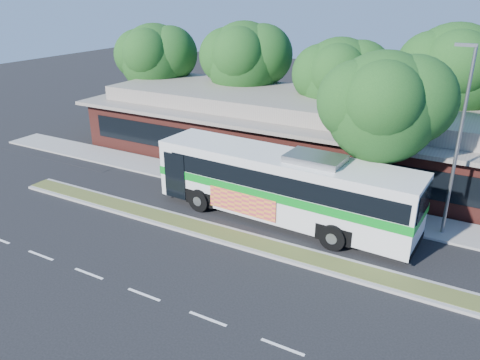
{
  "coord_description": "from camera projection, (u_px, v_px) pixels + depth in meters",
  "views": [
    {
      "loc": [
        10.81,
        -16.57,
        11.22
      ],
      "look_at": [
        -0.13,
        3.03,
        2.0
      ],
      "focal_mm": 35.0,
      "sensor_mm": 36.0,
      "label": 1
    }
  ],
  "objects": [
    {
      "name": "ground",
      "position": [
        212.0,
        240.0,
        22.52
      ],
      "size": [
        120.0,
        120.0,
        0.0
      ],
      "primitive_type": "plane",
      "color": "black",
      "rests_on": "ground"
    },
    {
      "name": "median_strip",
      "position": [
        218.0,
        233.0,
        22.97
      ],
      "size": [
        26.0,
        1.1,
        0.15
      ],
      "primitive_type": "cube",
      "color": "#455423",
      "rests_on": "ground"
    },
    {
      "name": "sidewalk",
      "position": [
        270.0,
        192.0,
        27.66
      ],
      "size": [
        44.0,
        2.6,
        0.12
      ],
      "primitive_type": "cube",
      "color": "gray",
      "rests_on": "ground"
    },
    {
      "name": "parking_lot",
      "position": [
        93.0,
        134.0,
        38.71
      ],
      "size": [
        14.0,
        12.0,
        0.01
      ],
      "primitive_type": "cube",
      "color": "black",
      "rests_on": "ground"
    },
    {
      "name": "plaza_building",
      "position": [
        312.0,
        131.0,
        32.2
      ],
      "size": [
        33.2,
        11.2,
        4.45
      ],
      "color": "#57211B",
      "rests_on": "ground"
    },
    {
      "name": "lamp_post",
      "position": [
        458.0,
        139.0,
        21.19
      ],
      "size": [
        0.93,
        0.18,
        9.07
      ],
      "color": "slate",
      "rests_on": "ground"
    },
    {
      "name": "tree_bg_a",
      "position": [
        160.0,
        57.0,
        39.09
      ],
      "size": [
        6.47,
        5.8,
        8.63
      ],
      "color": "black",
      "rests_on": "ground"
    },
    {
      "name": "tree_bg_b",
      "position": [
        250.0,
        59.0,
        36.18
      ],
      "size": [
        6.69,
        6.0,
        9.0
      ],
      "color": "black",
      "rests_on": "ground"
    },
    {
      "name": "tree_bg_c",
      "position": [
        346.0,
        77.0,
        31.98
      ],
      "size": [
        6.24,
        5.6,
        8.26
      ],
      "color": "black",
      "rests_on": "ground"
    },
    {
      "name": "tree_bg_d",
      "position": [
        461.0,
        71.0,
        29.31
      ],
      "size": [
        6.91,
        6.2,
        9.37
      ],
      "color": "black",
      "rests_on": "ground"
    },
    {
      "name": "transit_bus",
      "position": [
        283.0,
        182.0,
        23.68
      ],
      "size": [
        13.9,
        3.72,
        3.86
      ],
      "rotation": [
        0.0,
        0.0,
        -0.05
      ],
      "color": "silver",
      "rests_on": "ground"
    },
    {
      "name": "sedan",
      "position": [
        180.0,
        142.0,
        34.24
      ],
      "size": [
        5.4,
        2.57,
        1.52
      ],
      "primitive_type": "imported",
      "rotation": [
        0.0,
        0.0,
        1.48
      ],
      "color": "#A3A4AA",
      "rests_on": "ground"
    },
    {
      "name": "sidewalk_tree",
      "position": [
        392.0,
        106.0,
        22.47
      ],
      "size": [
        6.11,
        5.48,
        8.61
      ],
      "color": "black",
      "rests_on": "ground"
    }
  ]
}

